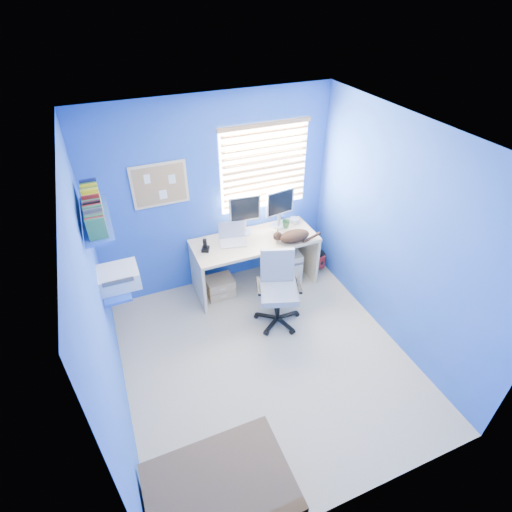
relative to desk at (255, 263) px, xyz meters
name	(u,v)px	position (x,y,z in m)	size (l,w,h in m)	color
floor	(266,359)	(-0.38, -1.26, -0.37)	(3.00, 3.20, 0.00)	tan
ceiling	(271,140)	(-0.38, -1.26, 2.13)	(3.00, 3.20, 0.00)	white
wall_back	(215,198)	(-0.38, 0.34, 0.88)	(3.00, 0.01, 2.50)	blue
wall_front	(370,414)	(-0.38, -2.86, 0.88)	(3.00, 0.01, 2.50)	blue
wall_left	(101,314)	(-1.88, -1.26, 0.88)	(0.01, 3.20, 2.50)	blue
wall_right	(398,237)	(1.12, -1.26, 0.88)	(0.01, 3.20, 2.50)	blue
desk	(255,263)	(0.00, 0.00, 0.00)	(1.61, 0.65, 0.74)	beige
laptop	(233,235)	(-0.28, 0.04, 0.48)	(0.33, 0.26, 0.22)	silver
monitor_left	(244,215)	(-0.06, 0.20, 0.64)	(0.40, 0.12, 0.54)	silver
monitor_right	(279,209)	(0.42, 0.18, 0.64)	(0.40, 0.12, 0.54)	silver
phone	(205,245)	(-0.65, 0.01, 0.45)	(0.09, 0.11, 0.17)	black
mug	(286,224)	(0.49, 0.11, 0.42)	(0.10, 0.09, 0.10)	#2F6B39
cd_spindle	(294,220)	(0.66, 0.18, 0.41)	(0.13, 0.13, 0.07)	silver
cat	(294,236)	(0.45, -0.22, 0.44)	(0.41, 0.21, 0.15)	black
tower_pc	(290,263)	(0.53, -0.01, -0.14)	(0.19, 0.44, 0.45)	beige
drawer_boxes	(220,286)	(-0.51, -0.02, -0.23)	(0.35, 0.28, 0.27)	tan
yellow_book	(287,279)	(0.39, -0.21, -0.25)	(0.03, 0.17, 0.24)	yellow
backpack	(317,260)	(0.96, -0.02, -0.21)	(0.28, 0.21, 0.33)	black
bed_corner	(221,501)	(-1.33, -2.56, -0.12)	(1.02, 0.73, 0.49)	brown
office_chair	(278,298)	(0.00, -0.72, -0.03)	(0.68, 0.68, 0.92)	black
window_blinds	(265,168)	(0.27, 0.31, 1.18)	(1.15, 0.05, 1.10)	white
corkboard	(160,185)	(-1.03, 0.33, 1.18)	(0.64, 0.02, 0.52)	beige
wall_shelves	(105,244)	(-1.74, -0.51, 1.06)	(0.42, 0.90, 1.05)	blue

